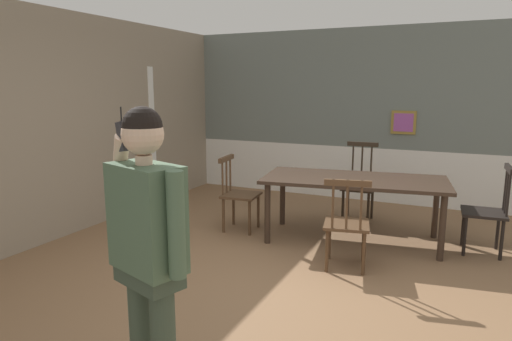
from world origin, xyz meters
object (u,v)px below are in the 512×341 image
(dining_table, at_px, (354,184))
(chair_near_window, at_px, (359,185))
(chair_opposite_corner, at_px, (347,224))
(person_figure, at_px, (148,239))
(chair_at_table_head, at_px, (488,211))
(chair_by_doorway, at_px, (238,194))

(dining_table, bearing_deg, chair_near_window, 98.27)
(chair_opposite_corner, xyz_separation_m, person_figure, (-0.51, -2.41, 0.53))
(chair_at_table_head, relative_size, person_figure, 0.57)
(dining_table, height_order, person_figure, person_figure)
(chair_near_window, xyz_separation_m, chair_opposite_corner, (0.26, -1.72, -0.03))
(chair_at_table_head, relative_size, chair_opposite_corner, 1.04)
(chair_by_doorway, xyz_separation_m, chair_opposite_corner, (1.55, -0.65, -0.00))
(chair_near_window, xyz_separation_m, person_figure, (-0.26, -4.14, 0.51))
(chair_by_doorway, distance_m, chair_opposite_corner, 1.68)
(chair_near_window, height_order, chair_opposite_corner, chair_near_window)
(chair_near_window, bearing_deg, person_figure, 84.34)
(chair_near_window, bearing_deg, chair_opposite_corner, 96.38)
(chair_near_window, height_order, person_figure, person_figure)
(chair_by_doorway, distance_m, person_figure, 3.27)
(chair_near_window, relative_size, chair_at_table_head, 1.08)
(dining_table, distance_m, person_figure, 3.31)
(chair_by_doorway, bearing_deg, chair_near_window, 123.04)
(dining_table, xyz_separation_m, person_figure, (-0.38, -3.27, 0.32))
(chair_by_doorway, relative_size, person_figure, 0.55)
(dining_table, height_order, chair_at_table_head, chair_at_table_head)
(chair_by_doorway, bearing_deg, person_figure, 12.00)
(chair_near_window, xyz_separation_m, chair_by_doorway, (-1.29, -1.07, -0.02))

